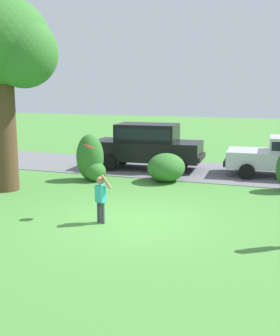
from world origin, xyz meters
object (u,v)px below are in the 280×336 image
parked_suv (147,144)px  frisbee (89,147)px  oak_tree_large (3,50)px  child_thrower (101,196)px

parked_suv → frisbee: frisbee is taller
oak_tree_large → parked_suv: 6.97m
frisbee → parked_suv: bearing=96.0°
parked_suv → frisbee: size_ratio=15.53×
parked_suv → child_thrower: size_ratio=3.74×
parked_suv → oak_tree_large: bearing=-121.4°
parked_suv → child_thrower: parked_suv is taller
parked_suv → frisbee: bearing=-84.0°
parked_suv → child_thrower: bearing=-80.2°
oak_tree_large → frisbee: bearing=-24.9°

